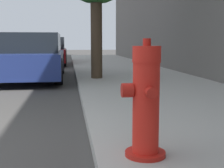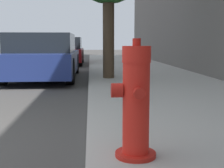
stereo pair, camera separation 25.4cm
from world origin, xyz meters
TOP-DOWN VIEW (x-y plane):
  - fire_hydrant at (2.20, -0.32)m, footprint 0.37×0.37m
  - parked_car_near at (0.50, 6.40)m, footprint 1.88×4.49m
  - parked_car_mid at (0.65, 12.07)m, footprint 1.70×3.83m

SIDE VIEW (x-z plane):
  - fire_hydrant at x=2.20m, z-range 0.09..1.05m
  - parked_car_mid at x=0.65m, z-range -0.01..1.26m
  - parked_car_near at x=0.50m, z-range -0.01..1.28m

